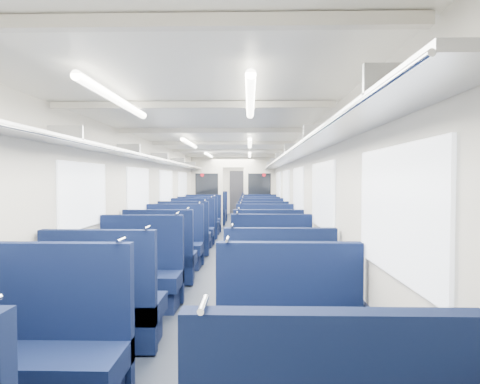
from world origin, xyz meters
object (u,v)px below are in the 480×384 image
at_px(bulkhead, 233,190).
at_px(seat_20, 210,215).
at_px(seat_10, 174,247).
at_px(seat_16, 198,226).
at_px(seat_11, 265,248).
at_px(seat_17, 260,226).
at_px(seat_8, 160,260).
at_px(seat_9, 268,259).
at_px(seat_7, 272,276).
at_px(seat_15, 261,231).
at_px(seat_22, 213,212).
at_px(seat_6, 140,279).
at_px(seat_19, 259,221).
at_px(seat_12, 185,238).
at_px(seat_4, 105,310).
at_px(seat_3, 291,358).
at_px(seat_14, 192,231).
at_px(end_door, 238,192).
at_px(seat_5, 279,306).
at_px(seat_23, 257,212).
at_px(seat_13, 263,238).
at_px(seat_18, 203,221).
at_px(seat_21, 258,215).

height_order(bulkhead, seat_20, bulkhead).
xyz_separation_m(seat_10, seat_16, (0.00, 3.47, 0.00)).
relative_size(seat_11, seat_17, 1.00).
bearing_deg(seat_8, seat_9, 2.23).
bearing_deg(seat_11, seat_20, 103.96).
height_order(seat_7, seat_15, same).
xyz_separation_m(seat_20, seat_22, (0.00, 1.10, 0.00)).
xyz_separation_m(seat_6, seat_19, (1.66, 7.05, 0.00)).
height_order(seat_12, seat_22, same).
distance_m(bulkhead, seat_6, 8.49).
bearing_deg(seat_4, seat_22, 90.00).
relative_size(seat_3, seat_15, 1.00).
distance_m(seat_3, seat_11, 4.51).
relative_size(seat_9, seat_14, 1.00).
bearing_deg(seat_12, seat_9, -53.57).
xyz_separation_m(end_door, seat_14, (-0.83, -9.22, -0.64)).
xyz_separation_m(bulkhead, seat_9, (0.83, -7.17, -0.87)).
distance_m(end_door, bulkhead, 5.41).
height_order(seat_15, seat_17, same).
bearing_deg(seat_9, seat_5, -90.00).
relative_size(bulkhead, seat_17, 2.37).
bearing_deg(seat_23, seat_9, -90.00).
relative_size(seat_8, seat_20, 1.00).
bearing_deg(seat_6, seat_13, 64.77).
bearing_deg(seat_10, seat_11, 1.06).
relative_size(seat_12, seat_14, 1.00).
height_order(seat_20, seat_22, same).
height_order(seat_7, seat_16, same).
xyz_separation_m(seat_5, seat_6, (-1.66, 1.04, 0.00)).
relative_size(seat_6, seat_11, 1.00).
distance_m(seat_3, seat_10, 4.77).
relative_size(end_door, seat_20, 1.69).
xyz_separation_m(seat_8, seat_18, (0.00, 5.66, 0.00)).
bearing_deg(seat_12, seat_23, 76.08).
xyz_separation_m(seat_4, seat_10, (0.00, 3.50, 0.00)).
bearing_deg(seat_18, seat_5, -78.10).
xyz_separation_m(end_door, seat_16, (-0.83, -8.05, -0.64)).
bearing_deg(seat_3, seat_14, 103.77).
distance_m(seat_21, seat_22, 2.03).
xyz_separation_m(seat_12, seat_19, (1.66, 3.56, 0.00)).
bearing_deg(seat_5, seat_20, 99.39).
bearing_deg(seat_15, seat_5, -90.00).
height_order(seat_10, seat_20, same).
relative_size(seat_6, seat_14, 1.00).
relative_size(seat_18, seat_23, 1.00).
bearing_deg(seat_15, seat_21, 90.00).
bearing_deg(seat_5, seat_14, 106.44).
bearing_deg(seat_12, seat_10, -90.00).
xyz_separation_m(seat_3, seat_21, (0.00, 11.12, 0.00)).
bearing_deg(seat_11, seat_14, 126.24).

